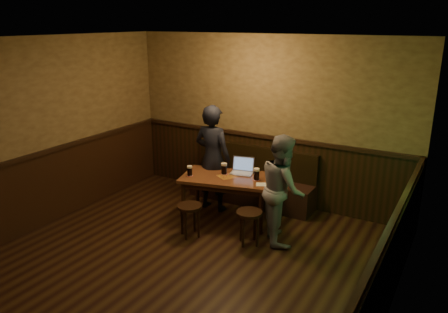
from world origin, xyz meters
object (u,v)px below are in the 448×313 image
Objects in this scene: pint_right at (256,174)px; laptop at (242,169)px; pint_left at (190,171)px; pint_mid at (224,169)px; bench at (252,184)px; person_suit at (213,158)px; person_grey at (282,189)px; stool_right at (249,218)px; stool_left at (190,211)px; pub_table at (227,182)px.

laptop is at bearing 152.86° from pint_right.
pint_left is 0.53m from pint_mid.
bench is 13.65× the size of pint_left.
bench is at bearing 65.36° from pint_left.
person_suit is at bearing -126.23° from bench.
person_grey reaches higher than pint_right.
stool_right is 1.02m from pint_mid.
person_suit is (-0.22, 1.00, 0.49)m from stool_left.
laptop is (0.13, 0.26, 0.16)m from pub_table.
pub_table is 0.56m from person_suit.
person_suit is at bearing 39.55° from person_grey.
laptop reaches higher than stool_right.
person_grey is at bearing 4.25° from pint_left.
pub_table is at bearing -168.39° from pint_right.
bench is 0.91m from pub_table.
pub_table is 3.84× the size of laptop.
pint_right is at bearing 20.04° from pint_left.
pint_left is 0.54m from person_suit.
person_grey is at bearing -38.54° from laptop.
person_grey is at bearing -11.50° from pint_mid.
pint_left reaches higher than stool_left.
stool_right is 1.25× the size of laptop.
pint_right is (0.45, 0.09, 0.19)m from pub_table.
stool_right is (0.84, 0.22, 0.01)m from stool_left.
pub_table is at bearing -128.38° from laptop.
pint_mid reaches higher than stool_right.
bench is at bearing 115.42° from stool_right.
pint_left is at bearing 60.63° from person_grey.
laptop is at bearing 179.24° from person_suit.
pint_right is (0.54, 0.02, 0.00)m from pint_mid.
stool_left is 2.68× the size of pint_mid.
bench is at bearing 82.80° from stool_left.
pint_right is at bearing 168.93° from person_suit.
pint_left is 0.10× the size of person_grey.
pub_table is 0.86× the size of person_suit.
pint_mid is 0.29m from laptop.
person_grey is (0.33, 0.36, 0.38)m from stool_right.
pub_table is 3.06× the size of stool_right.
pint_right is at bearing 2.60° from pint_mid.
stool_right is 1.25m from pint_left.
laptop is (0.13, -0.59, 0.48)m from bench.
pint_right is at bearing 107.71° from stool_right.
bench is 5.62× the size of laptop.
person_suit is (-0.42, 0.27, 0.24)m from pub_table.
bench is 1.50m from stool_right.
pint_mid is 0.54m from pint_right.
pint_left is (-0.51, -1.11, 0.49)m from bench.
bench is at bearing -125.60° from person_suit.
person_grey reaches higher than stool_right.
person_grey reaches higher than pint_left.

